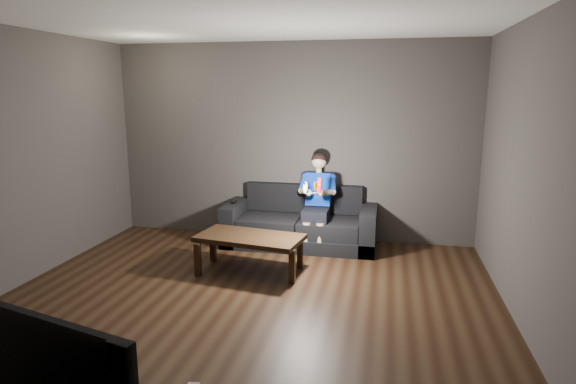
# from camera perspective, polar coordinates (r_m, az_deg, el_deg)

# --- Properties ---
(floor) EXTENTS (5.00, 5.00, 0.00)m
(floor) POSITION_cam_1_polar(r_m,az_deg,el_deg) (4.69, -5.83, -14.07)
(floor) COLOR black
(floor) RESTS_ON ground
(back_wall) EXTENTS (5.00, 0.04, 2.70)m
(back_wall) POSITION_cam_1_polar(r_m,az_deg,el_deg) (6.67, 0.40, 5.92)
(back_wall) COLOR #3E3935
(back_wall) RESTS_ON ground
(front_wall) EXTENTS (5.00, 0.04, 2.70)m
(front_wall) POSITION_cam_1_polar(r_m,az_deg,el_deg) (2.11, -27.67, -8.89)
(front_wall) COLOR #3E3935
(front_wall) RESTS_ON ground
(right_wall) EXTENTS (0.04, 5.00, 2.70)m
(right_wall) POSITION_cam_1_polar(r_m,az_deg,el_deg) (4.24, 27.92, 1.02)
(right_wall) COLOR #3E3935
(right_wall) RESTS_ON ground
(ceiling) EXTENTS (5.00, 5.00, 0.02)m
(ceiling) POSITION_cam_1_polar(r_m,az_deg,el_deg) (4.26, -6.65, 20.62)
(ceiling) COLOR beige
(ceiling) RESTS_ON back_wall
(sofa) EXTENTS (2.02, 0.87, 0.78)m
(sofa) POSITION_cam_1_polar(r_m,az_deg,el_deg) (6.53, 1.50, -4.04)
(sofa) COLOR black
(sofa) RESTS_ON floor
(child) EXTENTS (0.49, 0.61, 1.21)m
(child) POSITION_cam_1_polar(r_m,az_deg,el_deg) (6.34, 3.49, -0.28)
(child) COLOR black
(child) RESTS_ON sofa
(wii_remote_red) EXTENTS (0.05, 0.07, 0.19)m
(wii_remote_red) POSITION_cam_1_polar(r_m,az_deg,el_deg) (5.83, 3.76, 0.79)
(wii_remote_red) COLOR red
(wii_remote_red) RESTS_ON child
(nunchuk_white) EXTENTS (0.07, 0.10, 0.15)m
(nunchuk_white) POSITION_cam_1_polar(r_m,az_deg,el_deg) (5.87, 2.07, 0.54)
(nunchuk_white) COLOR white
(nunchuk_white) RESTS_ON child
(wii_remote_black) EXTENTS (0.05, 0.16, 0.03)m
(wii_remote_black) POSITION_cam_1_polar(r_m,az_deg,el_deg) (6.59, -6.39, -1.15)
(wii_remote_black) COLOR black
(wii_remote_black) RESTS_ON sofa
(coffee_table) EXTENTS (1.27, 0.77, 0.43)m
(coffee_table) POSITION_cam_1_polar(r_m,az_deg,el_deg) (5.53, -4.54, -5.74)
(coffee_table) COLOR black
(coffee_table) RESTS_ON floor
(tv) EXTENTS (1.00, 0.38, 0.58)m
(tv) POSITION_cam_1_polar(r_m,az_deg,el_deg) (2.54, -24.49, -18.32)
(tv) COLOR black
(tv) RESTS_ON media_console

